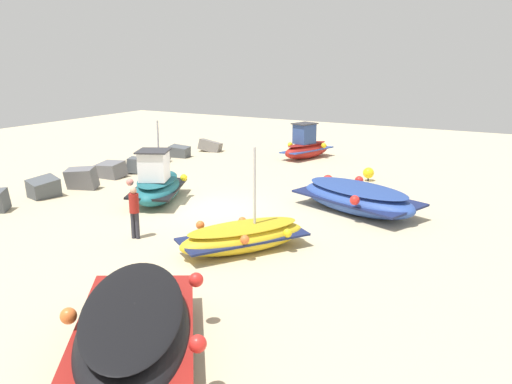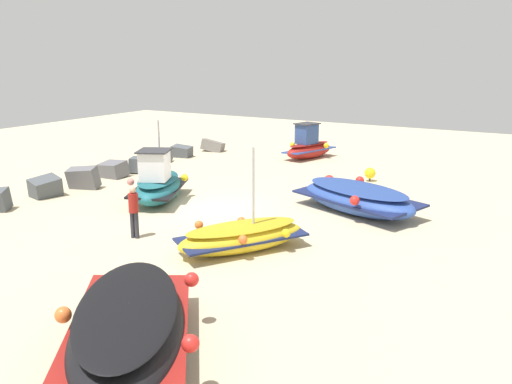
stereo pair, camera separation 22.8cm
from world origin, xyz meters
TOP-DOWN VIEW (x-y plane):
  - ground_plane at (0.00, 0.00)m, footprint 55.93×55.93m
  - fishing_boat_0 at (-3.49, -3.54)m, footprint 4.30×3.42m
  - fishing_boat_1 at (11.53, 1.18)m, footprint 3.75×2.21m
  - fishing_boat_2 at (2.36, -5.12)m, footprint 3.86×5.62m
  - fishing_boat_3 at (-9.94, -4.89)m, footprint 5.71×5.02m
  - fishing_boat_4 at (-0.24, 2.51)m, footprint 4.32×3.27m
  - person_walking at (-4.24, 0.16)m, footprint 0.32×0.32m
  - breakwater_rocks at (-1.01, 7.35)m, footprint 22.39×2.48m
  - mooring_buoy_0 at (5.39, -2.69)m, footprint 0.49×0.49m
  - mooring_buoy_1 at (7.69, -3.83)m, footprint 0.53×0.53m

SIDE VIEW (x-z plane):
  - ground_plane at x=0.00m, z-range 0.00..0.00m
  - mooring_buoy_0 at x=5.39m, z-range 0.06..0.67m
  - mooring_buoy_1 at x=7.69m, z-range 0.06..0.72m
  - breakwater_rocks at x=-1.01m, z-range -0.23..1.02m
  - fishing_boat_0 at x=-3.49m, z-range -1.16..2.09m
  - fishing_boat_2 at x=2.36m, z-range -0.01..1.13m
  - fishing_boat_3 at x=-9.94m, z-range 0.01..1.35m
  - fishing_boat_1 at x=11.53m, z-range -0.37..1.74m
  - fishing_boat_4 at x=-0.24m, z-range -0.95..2.39m
  - person_walking at x=-4.24m, z-range 0.14..1.88m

